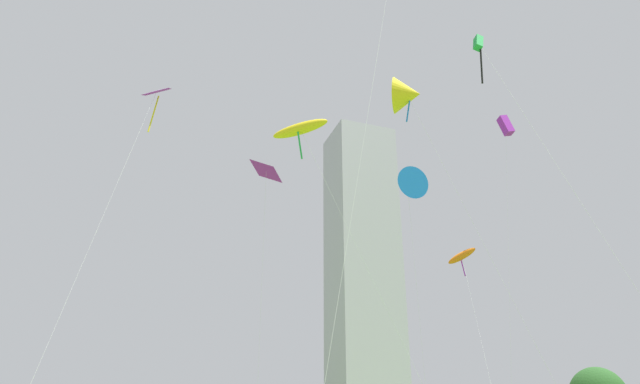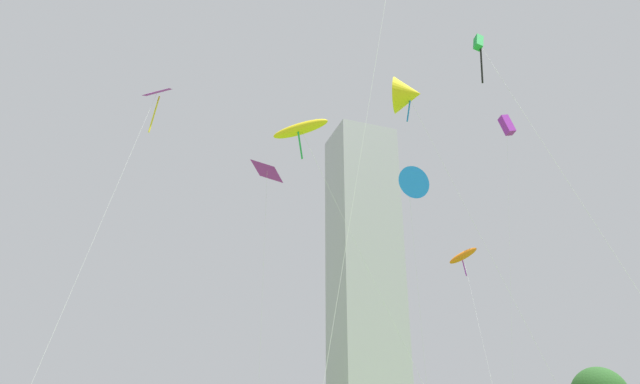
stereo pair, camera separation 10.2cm
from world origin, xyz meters
TOP-DOWN VIEW (x-y plane):
  - kite_flying_0 at (5.71, 3.86)m, footprint 4.59×6.55m
  - kite_flying_1 at (-3.01, 10.19)m, footprint 11.99×3.14m
  - kite_flying_2 at (10.26, 24.45)m, footprint 3.96×5.51m
  - kite_flying_3 at (22.15, 25.42)m, footprint 4.53×1.50m
  - kite_flying_4 at (17.19, 28.44)m, footprint 4.19×9.89m
  - kite_flying_5 at (-2.57, 24.67)m, footprint 2.90×6.17m
  - kite_flying_6 at (-11.96, 18.11)m, footprint 5.17×9.54m
  - kite_flying_8 at (5.08, 12.27)m, footprint 11.45×3.26m
  - distant_highrise_0 at (38.06, 114.97)m, footprint 17.10×15.58m

SIDE VIEW (x-z plane):
  - kite_flying_4 at x=17.19m, z-range 9.36..29.85m
  - kite_flying_1 at x=-3.01m, z-range 9.48..29.83m
  - kite_flying_0 at x=5.71m, z-range 10.81..34.36m
  - kite_flying_5 at x=-2.57m, z-range 11.73..36.33m
  - kite_flying_2 at x=10.26m, z-range 11.33..37.24m
  - kite_flying_8 at x=5.08m, z-range 11.81..38.19m
  - kite_flying_6 at x=-11.96m, z-range 12.33..39.36m
  - kite_flying_3 at x=22.15m, z-range 15.96..50.31m
  - distant_highrise_0 at x=38.06m, z-range 0.00..85.87m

